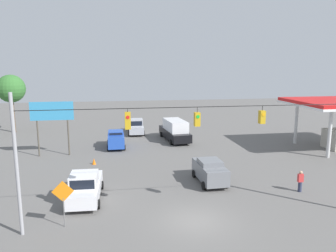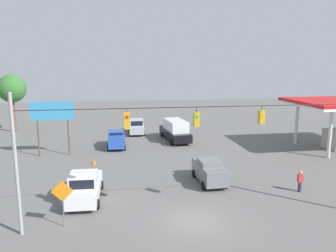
{
  "view_description": "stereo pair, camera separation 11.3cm",
  "coord_description": "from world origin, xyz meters",
  "px_view_note": "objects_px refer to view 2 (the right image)",
  "views": [
    {
      "loc": [
        4.73,
        18.15,
        9.41
      ],
      "look_at": [
        -0.06,
        -10.71,
        3.98
      ],
      "focal_mm": 35.0,
      "sensor_mm": 36.0,
      "label": 1
    },
    {
      "loc": [
        4.62,
        18.16,
        9.41
      ],
      "look_at": [
        -0.06,
        -10.71,
        3.98
      ],
      "focal_mm": 35.0,
      "sensor_mm": 36.0,
      "label": 2
    }
  ],
  "objects_px": {
    "sedan_blue_withflow_far": "(116,139)",
    "pickup_truck_white_parked_shoulder": "(85,187)",
    "overhead_signal_span": "(195,145)",
    "traffic_cone_second": "(91,184)",
    "work_zone_sign": "(62,195)",
    "sedan_grey_crossing_near": "(210,171)",
    "pedestrian": "(300,181)",
    "roadside_billboard": "(52,115)",
    "tree_horizon_left": "(12,89)",
    "box_truck_black_oncoming_deep": "(175,130)",
    "pickup_truck_silver_withflow_deep": "(136,127)",
    "traffic_cone_third": "(92,172)",
    "traffic_cone_fourth": "(94,161)",
    "traffic_cone_nearest": "(89,201)"
  },
  "relations": [
    {
      "from": "overhead_signal_span",
      "to": "pedestrian",
      "type": "xyz_separation_m",
      "value": [
        -9.03,
        -3.31,
        -4.02
      ]
    },
    {
      "from": "sedan_blue_withflow_far",
      "to": "tree_horizon_left",
      "type": "height_order",
      "value": "tree_horizon_left"
    },
    {
      "from": "traffic_cone_second",
      "to": "pedestrian",
      "type": "height_order",
      "value": "pedestrian"
    },
    {
      "from": "roadside_billboard",
      "to": "sedan_grey_crossing_near",
      "type": "bearing_deg",
      "value": 142.88
    },
    {
      "from": "overhead_signal_span",
      "to": "sedan_blue_withflow_far",
      "type": "distance_m",
      "value": 20.08
    },
    {
      "from": "traffic_cone_nearest",
      "to": "roadside_billboard",
      "type": "relative_size",
      "value": 0.1
    },
    {
      "from": "pickup_truck_silver_withflow_deep",
      "to": "traffic_cone_fourth",
      "type": "relative_size",
      "value": 9.51
    },
    {
      "from": "work_zone_sign",
      "to": "tree_horizon_left",
      "type": "xyz_separation_m",
      "value": [
        11.05,
        -30.09,
        4.17
      ]
    },
    {
      "from": "sedan_grey_crossing_near",
      "to": "traffic_cone_nearest",
      "type": "xyz_separation_m",
      "value": [
        9.38,
        2.85,
        -0.7
      ]
    },
    {
      "from": "roadside_billboard",
      "to": "tree_horizon_left",
      "type": "relative_size",
      "value": 0.7
    },
    {
      "from": "overhead_signal_span",
      "to": "traffic_cone_third",
      "type": "height_order",
      "value": "overhead_signal_span"
    },
    {
      "from": "traffic_cone_third",
      "to": "sedan_blue_withflow_far",
      "type": "bearing_deg",
      "value": -103.01
    },
    {
      "from": "pickup_truck_silver_withflow_deep",
      "to": "traffic_cone_nearest",
      "type": "height_order",
      "value": "pickup_truck_silver_withflow_deep"
    },
    {
      "from": "roadside_billboard",
      "to": "pedestrian",
      "type": "bearing_deg",
      "value": 146.01
    },
    {
      "from": "pickup_truck_silver_withflow_deep",
      "to": "tree_horizon_left",
      "type": "xyz_separation_m",
      "value": [
        17.08,
        -3.73,
        5.18
      ]
    },
    {
      "from": "box_truck_black_oncoming_deep",
      "to": "traffic_cone_third",
      "type": "bearing_deg",
      "value": 51.42
    },
    {
      "from": "overhead_signal_span",
      "to": "work_zone_sign",
      "type": "distance_m",
      "value": 8.26
    },
    {
      "from": "pickup_truck_silver_withflow_deep",
      "to": "tree_horizon_left",
      "type": "relative_size",
      "value": 0.69
    },
    {
      "from": "sedan_grey_crossing_near",
      "to": "traffic_cone_nearest",
      "type": "relative_size",
      "value": 7.44
    },
    {
      "from": "sedan_grey_crossing_near",
      "to": "pickup_truck_white_parked_shoulder",
      "type": "height_order",
      "value": "pickup_truck_white_parked_shoulder"
    },
    {
      "from": "traffic_cone_fourth",
      "to": "pedestrian",
      "type": "relative_size",
      "value": 0.36
    },
    {
      "from": "box_truck_black_oncoming_deep",
      "to": "overhead_signal_span",
      "type": "bearing_deg",
      "value": 82.49
    },
    {
      "from": "sedan_blue_withflow_far",
      "to": "traffic_cone_second",
      "type": "distance_m",
      "value": 12.67
    },
    {
      "from": "sedan_blue_withflow_far",
      "to": "box_truck_black_oncoming_deep",
      "type": "distance_m",
      "value": 7.87
    },
    {
      "from": "traffic_cone_second",
      "to": "sedan_blue_withflow_far",
      "type": "bearing_deg",
      "value": -99.21
    },
    {
      "from": "box_truck_black_oncoming_deep",
      "to": "work_zone_sign",
      "type": "height_order",
      "value": "work_zone_sign"
    },
    {
      "from": "traffic_cone_fourth",
      "to": "traffic_cone_third",
      "type": "bearing_deg",
      "value": 90.25
    },
    {
      "from": "box_truck_black_oncoming_deep",
      "to": "pedestrian",
      "type": "height_order",
      "value": "box_truck_black_oncoming_deep"
    },
    {
      "from": "pickup_truck_silver_withflow_deep",
      "to": "box_truck_black_oncoming_deep",
      "type": "bearing_deg",
      "value": 132.06
    },
    {
      "from": "sedan_blue_withflow_far",
      "to": "pedestrian",
      "type": "distance_m",
      "value": 20.89
    },
    {
      "from": "overhead_signal_span",
      "to": "pedestrian",
      "type": "bearing_deg",
      "value": -159.85
    },
    {
      "from": "overhead_signal_span",
      "to": "traffic_cone_second",
      "type": "relative_size",
      "value": 34.33
    },
    {
      "from": "work_zone_sign",
      "to": "sedan_grey_crossing_near",
      "type": "bearing_deg",
      "value": -151.4
    },
    {
      "from": "sedan_grey_crossing_near",
      "to": "pedestrian",
      "type": "height_order",
      "value": "sedan_grey_crossing_near"
    },
    {
      "from": "traffic_cone_fourth",
      "to": "roadside_billboard",
      "type": "distance_m",
      "value": 7.04
    },
    {
      "from": "traffic_cone_fourth",
      "to": "tree_horizon_left",
      "type": "height_order",
      "value": "tree_horizon_left"
    },
    {
      "from": "pedestrian",
      "to": "pickup_truck_silver_withflow_deep",
      "type": "bearing_deg",
      "value": -65.52
    },
    {
      "from": "sedan_blue_withflow_far",
      "to": "work_zone_sign",
      "type": "xyz_separation_m",
      "value": [
        3.2,
        18.65,
        0.95
      ]
    },
    {
      "from": "traffic_cone_nearest",
      "to": "traffic_cone_third",
      "type": "distance_m",
      "value": 6.34
    },
    {
      "from": "box_truck_black_oncoming_deep",
      "to": "traffic_cone_second",
      "type": "distance_m",
      "value": 17.85
    },
    {
      "from": "traffic_cone_second",
      "to": "traffic_cone_fourth",
      "type": "xyz_separation_m",
      "value": [
        0.15,
        -6.25,
        0.0
      ]
    },
    {
      "from": "sedan_grey_crossing_near",
      "to": "sedan_blue_withflow_far",
      "type": "relative_size",
      "value": 1.02
    },
    {
      "from": "work_zone_sign",
      "to": "pedestrian",
      "type": "height_order",
      "value": "work_zone_sign"
    },
    {
      "from": "traffic_cone_third",
      "to": "box_truck_black_oncoming_deep",
      "type": "bearing_deg",
      "value": -128.58
    },
    {
      "from": "traffic_cone_third",
      "to": "tree_horizon_left",
      "type": "relative_size",
      "value": 0.07
    },
    {
      "from": "work_zone_sign",
      "to": "pedestrian",
      "type": "relative_size",
      "value": 1.74
    },
    {
      "from": "sedan_blue_withflow_far",
      "to": "pickup_truck_white_parked_shoulder",
      "type": "xyz_separation_m",
      "value": [
        2.28,
        14.81,
        -0.06
      ]
    },
    {
      "from": "pickup_truck_silver_withflow_deep",
      "to": "pedestrian",
      "type": "height_order",
      "value": "pickup_truck_silver_withflow_deep"
    },
    {
      "from": "sedan_grey_crossing_near",
      "to": "pedestrian",
      "type": "distance_m",
      "value": 6.87
    },
    {
      "from": "sedan_grey_crossing_near",
      "to": "pickup_truck_white_parked_shoulder",
      "type": "distance_m",
      "value": 9.88
    }
  ]
}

